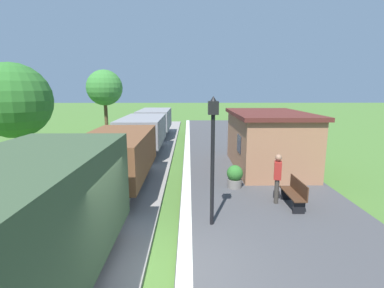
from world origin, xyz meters
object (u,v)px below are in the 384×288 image
Objects in this scene: tree_field_left at (105,88)px; station_hut at (268,140)px; bench_near_hut at (295,193)px; lamp_post_near at (213,138)px; freight_train at (130,143)px; person_waiting at (277,177)px; tree_trackside_far at (13,101)px; potted_planter at (235,176)px.

station_hut is at bearing -41.92° from tree_field_left.
bench_near_hut is at bearing -94.26° from station_hut.
lamp_post_near is 0.66× the size of tree_field_left.
freight_train is 17.33× the size of bench_near_hut.
tree_trackside_far is (-12.61, 6.51, 2.31)m from person_waiting.
tree_trackside_far is (-10.24, 8.12, 0.69)m from lamp_post_near.
tree_field_left is at bearing 125.53° from bench_near_hut.
potted_planter is at bearing -55.61° from tree_field_left.
tree_field_left is (-10.63, 9.54, 2.53)m from station_hut.
person_waiting is 1.87× the size of potted_planter.
bench_near_hut is at bearing 23.79° from lamp_post_near.
bench_near_hut is 2.54m from potted_planter.
lamp_post_near is at bearing -60.07° from freight_train.
lamp_post_near reaches higher than potted_planter.
bench_near_hut is 18.00m from tree_field_left.
person_waiting reaches higher than bench_near_hut.
lamp_post_near reaches higher than station_hut.
tree_trackside_far is at bearing 152.43° from bench_near_hut.
station_hut is 6.33× the size of potted_planter.
freight_train is 15.20× the size of person_waiting.
station_hut reaches higher than person_waiting.
tree_trackside_far is (-6.68, 1.93, 2.01)m from freight_train.
tree_trackside_far is at bearing 171.50° from station_hut.
potted_planter is 0.16× the size of tree_field_left.
freight_train is 4.48× the size of station_hut.
tree_field_left reaches higher than tree_trackside_far.
potted_planter is 3.95m from lamp_post_near.
freight_train is 7.26m from lamp_post_near.
bench_near_hut is at bearing 162.64° from person_waiting.
tree_field_left reaches higher than freight_train.
freight_train is 10.55m from tree_field_left.
freight_train is at bearing -21.61° from person_waiting.
potted_planter is at bearing -125.04° from station_hut.
freight_train is at bearing 142.60° from bench_near_hut.
tree_field_left is at bearing 124.39° from potted_planter.
potted_planter is (4.73, -3.04, -0.76)m from freight_train.
lamp_post_near is (-3.23, -6.10, 1.15)m from station_hut.
potted_planter is at bearing -32.79° from freight_train.
potted_planter is (-1.20, 1.54, -0.46)m from person_waiting.
person_waiting is (5.93, -4.59, -0.30)m from freight_train.
lamp_post_near is at bearing -64.71° from tree_field_left.
person_waiting is at bearing -52.01° from potted_planter.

